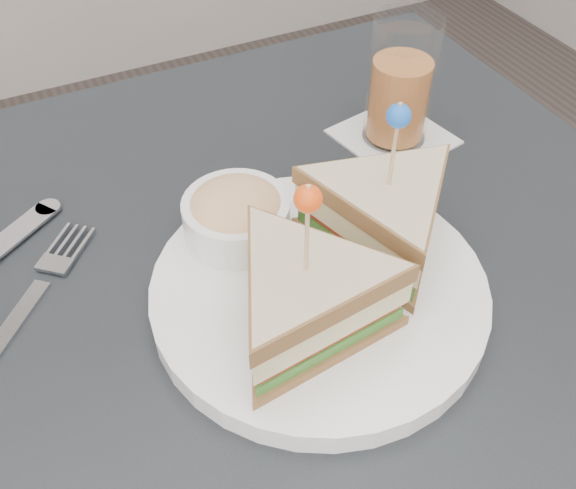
# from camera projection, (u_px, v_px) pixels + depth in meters

# --- Properties ---
(table) EXTENTS (0.80, 0.80, 0.75)m
(table) POSITION_uv_depth(u_px,v_px,m) (283.00, 350.00, 0.60)
(table) COLOR black
(table) RESTS_ON ground
(plate_meal) EXTENTS (0.36, 0.36, 0.16)m
(plate_meal) POSITION_uv_depth(u_px,v_px,m) (329.00, 259.00, 0.51)
(plate_meal) COLOR white
(plate_meal) RESTS_ON table
(cutlery_fork) EXTENTS (0.15, 0.17, 0.01)m
(cutlery_fork) POSITION_uv_depth(u_px,v_px,m) (31.00, 299.00, 0.54)
(cutlery_fork) COLOR silver
(cutlery_fork) RESTS_ON table
(drink_set) EXTENTS (0.13, 0.13, 0.14)m
(drink_set) POSITION_uv_depth(u_px,v_px,m) (400.00, 89.00, 0.66)
(drink_set) COLOR silver
(drink_set) RESTS_ON table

